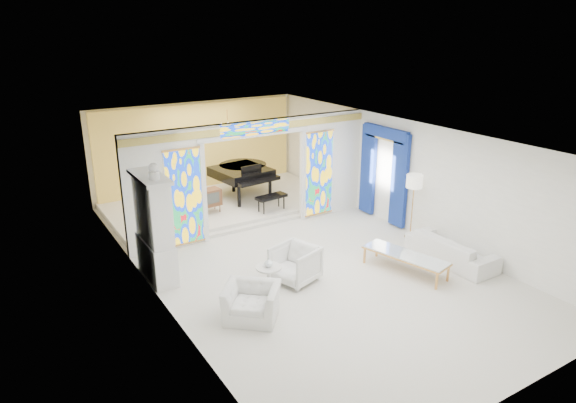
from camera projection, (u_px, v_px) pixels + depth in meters
floor at (294, 255)px, 12.59m from camera, size 12.00×12.00×0.00m
ceiling at (295, 134)px, 11.60m from camera, size 7.00×12.00×0.02m
wall_back at (197, 147)px, 16.92m from camera, size 7.00×0.02×3.00m
wall_front at (521, 312)px, 7.28m from camera, size 7.00×0.02×3.00m
wall_left at (149, 226)px, 10.36m from camera, size 0.02×12.00×3.00m
wall_right at (404, 175)px, 13.84m from camera, size 0.02×12.00×3.00m
partition_wall at (254, 171)px, 13.65m from camera, size 7.00×0.22×3.00m
stained_glass_left at (184, 197)px, 12.67m from camera, size 0.90×0.04×2.40m
stained_glass_right at (319, 174)px, 14.69m from camera, size 0.90×0.04×2.40m
stained_glass_transom at (255, 128)px, 13.18m from camera, size 2.00×0.04×0.34m
alcove_platform at (223, 204)px, 15.85m from camera, size 6.80×3.80×0.18m
gold_curtain_back at (199, 148)px, 16.82m from camera, size 6.70×0.10×2.90m
chandelier at (228, 125)px, 15.07m from camera, size 0.48×0.48×0.30m
blue_drapes at (384, 167)px, 14.32m from camera, size 0.14×1.85×2.65m
china_cabinet at (154, 229)px, 11.09m from camera, size 0.56×1.46×2.72m
armchair_left at (252, 302)px, 9.79m from camera, size 1.36×1.34×0.67m
armchair_right at (295, 264)px, 11.17m from camera, size 1.13×1.11×0.82m
sofa at (451, 249)px, 12.12m from camera, size 0.88×2.21×0.64m
side_table at (269, 277)px, 10.55m from camera, size 0.54×0.54×0.67m
vase at (269, 262)px, 10.44m from camera, size 0.22×0.22×0.19m
coffee_table at (405, 256)px, 11.59m from camera, size 1.10×2.08×0.44m
floor_lamp at (414, 184)px, 13.14m from camera, size 0.56×0.56×1.72m
grand_piano at (243, 172)px, 16.12m from camera, size 1.96×3.03×1.16m
tv_console at (210, 197)px, 14.75m from camera, size 0.64×0.47×0.70m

